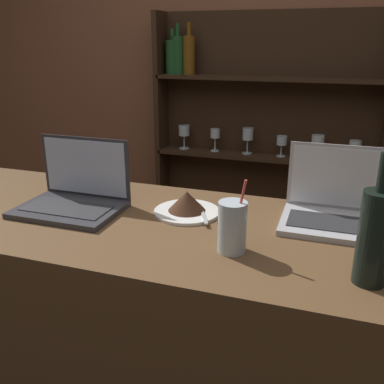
# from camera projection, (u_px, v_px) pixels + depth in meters

# --- Properties ---
(bar_counter) EXTENTS (1.85, 0.67, 1.08)m
(bar_counter) POSITION_uv_depth(u_px,v_px,m) (164.00, 361.00, 1.53)
(bar_counter) COLOR brown
(bar_counter) RESTS_ON ground_plane
(back_wall) EXTENTS (7.00, 0.06, 2.70)m
(back_wall) POSITION_uv_depth(u_px,v_px,m) (252.00, 90.00, 2.52)
(back_wall) COLOR brown
(back_wall) RESTS_ON ground_plane
(back_shelf) EXTENTS (1.31, 0.18, 1.78)m
(back_shelf) POSITION_uv_depth(u_px,v_px,m) (260.00, 161.00, 2.56)
(back_shelf) COLOR #332114
(back_shelf) RESTS_ON ground_plane
(laptop_near) EXTENTS (0.34, 0.24, 0.23)m
(laptop_near) POSITION_uv_depth(u_px,v_px,m) (75.00, 194.00, 1.44)
(laptop_near) COLOR #333338
(laptop_near) RESTS_ON bar_counter
(laptop_far) EXTENTS (0.30, 0.24, 0.23)m
(laptop_far) POSITION_uv_depth(u_px,v_px,m) (332.00, 207.00, 1.33)
(laptop_far) COLOR #ADADB2
(laptop_far) RESTS_ON bar_counter
(cake_plate) EXTENTS (0.22, 0.22, 0.08)m
(cake_plate) POSITION_uv_depth(u_px,v_px,m) (187.00, 204.00, 1.41)
(cake_plate) COLOR white
(cake_plate) RESTS_ON bar_counter
(water_glass) EXTENTS (0.08, 0.08, 0.21)m
(water_glass) POSITION_uv_depth(u_px,v_px,m) (232.00, 227.00, 1.14)
(water_glass) COLOR silver
(water_glass) RESTS_ON bar_counter
(wine_bottle_dark) EXTENTS (0.08, 0.08, 0.31)m
(wine_bottle_dark) POSITION_uv_depth(u_px,v_px,m) (375.00, 236.00, 0.97)
(wine_bottle_dark) COLOR black
(wine_bottle_dark) RESTS_ON bar_counter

